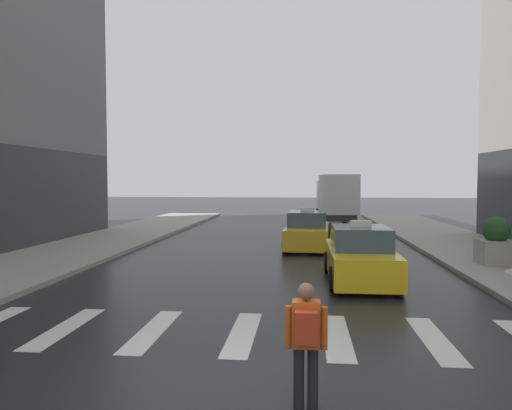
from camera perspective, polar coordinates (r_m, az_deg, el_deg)
ground_plane at (r=6.96m, az=-4.89°, el=-22.29°), size 160.00×160.00×0.00m
crosswalk_markings at (r=9.72m, az=-1.55°, el=-14.82°), size 11.30×2.80×0.01m
taxi_lead at (r=14.63m, az=12.13°, el=-5.98°), size 1.95×4.55×1.80m
taxi_second at (r=21.29m, az=6.06°, el=-3.17°), size 2.11×4.62×1.80m
box_truck at (r=33.50m, az=9.41°, el=0.93°), size 2.54×7.62×3.35m
pedestrian_with_backpack at (r=6.45m, az=5.90°, el=-15.08°), size 0.55×0.43×1.65m
planter_mid_block at (r=18.31m, az=26.38°, el=-3.97°), size 1.10×1.10×1.60m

